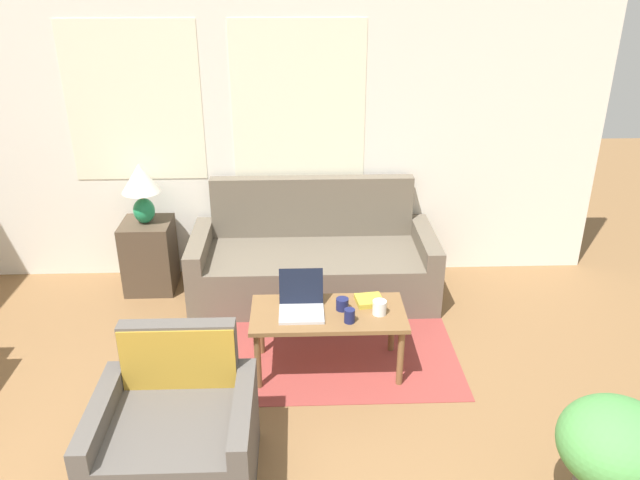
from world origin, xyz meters
name	(u,v)px	position (x,y,z in m)	size (l,w,h in m)	color
wall_back	(228,130)	(0.00, 3.61, 1.31)	(6.36, 0.06, 2.60)	white
rug	(325,327)	(0.77, 2.59, 0.00)	(1.87, 1.85, 0.01)	brown
couch	(313,263)	(0.69, 3.18, 0.27)	(2.01, 0.84, 0.93)	#665B4C
armchair	(177,438)	(-0.09, 1.10, 0.26)	(0.84, 0.74, 0.82)	#514C47
side_table	(150,255)	(-0.70, 3.30, 0.31)	(0.41, 0.41, 0.61)	#4C3D2D
table_lamp	(141,185)	(-0.70, 3.30, 0.94)	(0.31, 0.31, 0.51)	#1E8451
coffee_table	(328,319)	(0.77, 2.07, 0.40)	(1.04, 0.50, 0.45)	brown
laptop	(301,303)	(0.59, 2.09, 0.51)	(0.30, 0.31, 0.26)	#B7B7BC
cup_navy	(342,304)	(0.86, 2.10, 0.50)	(0.08, 0.08, 0.08)	#191E4C
cup_yellow	(379,307)	(1.11, 2.03, 0.50)	(0.09, 0.09, 0.10)	white
cup_white	(350,316)	(0.90, 1.93, 0.50)	(0.07, 0.07, 0.09)	#191E4C
book_red	(369,300)	(1.05, 2.18, 0.47)	(0.20, 0.19, 0.04)	gold
potted_plant	(614,453)	(2.09, 0.73, 0.43)	(0.56, 0.56, 0.70)	#4C4C4C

